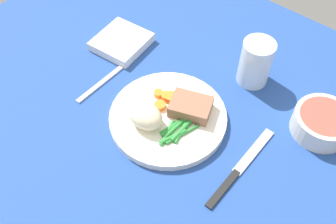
% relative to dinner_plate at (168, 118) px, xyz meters
% --- Properties ---
extents(dining_table, '(1.20, 0.90, 0.02)m').
position_rel_dinner_plate_xyz_m(dining_table, '(0.03, 0.02, -0.02)').
color(dining_table, '#234793').
rests_on(dining_table, ground).
extents(dinner_plate, '(0.23, 0.23, 0.02)m').
position_rel_dinner_plate_xyz_m(dinner_plate, '(0.00, 0.00, 0.00)').
color(dinner_plate, white).
rests_on(dinner_plate, dining_table).
extents(meat_portion, '(0.09, 0.08, 0.03)m').
position_rel_dinner_plate_xyz_m(meat_portion, '(0.03, 0.04, 0.02)').
color(meat_portion, '#936047').
rests_on(meat_portion, dinner_plate).
extents(mashed_potatoes, '(0.07, 0.05, 0.05)m').
position_rel_dinner_plate_xyz_m(mashed_potatoes, '(-0.02, -0.04, 0.03)').
color(mashed_potatoes, beige).
rests_on(mashed_potatoes, dinner_plate).
extents(carrot_slices, '(0.05, 0.05, 0.01)m').
position_rel_dinner_plate_xyz_m(carrot_slices, '(-0.03, 0.02, 0.01)').
color(carrot_slices, orange).
rests_on(carrot_slices, dinner_plate).
extents(green_beans, '(0.05, 0.10, 0.01)m').
position_rel_dinner_plate_xyz_m(green_beans, '(0.04, -0.02, 0.01)').
color(green_beans, '#2D8C38').
rests_on(green_beans, dinner_plate).
extents(fork, '(0.01, 0.17, 0.00)m').
position_rel_dinner_plate_xyz_m(fork, '(-0.17, -0.00, -0.01)').
color(fork, silver).
rests_on(fork, dining_table).
extents(knife, '(0.02, 0.20, 0.01)m').
position_rel_dinner_plate_xyz_m(knife, '(0.17, -0.00, -0.01)').
color(knife, black).
rests_on(knife, dining_table).
extents(water_glass, '(0.07, 0.07, 0.10)m').
position_rel_dinner_plate_xyz_m(water_glass, '(0.07, 0.20, 0.04)').
color(water_glass, silver).
rests_on(water_glass, dining_table).
extents(salad_bowl, '(0.11, 0.11, 0.05)m').
position_rel_dinner_plate_xyz_m(salad_bowl, '(0.24, 0.17, 0.02)').
color(salad_bowl, silver).
rests_on(salad_bowl, dining_table).
extents(napkin, '(0.12, 0.12, 0.02)m').
position_rel_dinner_plate_xyz_m(napkin, '(-0.22, 0.10, 0.00)').
color(napkin, white).
rests_on(napkin, dining_table).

